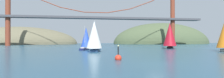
# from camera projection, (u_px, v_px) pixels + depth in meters

# --- Properties ---
(ground_plane) EXTENTS (360.00, 360.00, 0.00)m
(ground_plane) POSITION_uv_depth(u_px,v_px,m) (156.00, 64.00, 26.75)
(ground_plane) COLOR navy
(headland_left) EXTENTS (87.54, 44.00, 26.61)m
(headland_left) POSITION_uv_depth(u_px,v_px,m) (19.00, 44.00, 150.78)
(headland_left) COLOR #6B664C
(headland_left) RESTS_ON ground_plane
(headland_right) EXTENTS (84.03, 44.00, 35.35)m
(headland_right) POSITION_uv_depth(u_px,v_px,m) (162.00, 44.00, 169.82)
(headland_right) COLOR #4C5B3D
(headland_right) RESTS_ON ground_plane
(suspension_bridge) EXTENTS (135.44, 6.00, 36.10)m
(suspension_bridge) POSITION_uv_depth(u_px,v_px,m) (96.00, 17.00, 120.53)
(suspension_bridge) COLOR brown
(suspension_bridge) RESTS_ON ground_plane
(sailboat_white_mainsail) EXTENTS (5.12, 8.22, 8.59)m
(sailboat_white_mainsail) POSITION_uv_depth(u_px,v_px,m) (94.00, 36.00, 54.21)
(sailboat_white_mainsail) COLOR navy
(sailboat_white_mainsail) RESTS_ON ground_plane
(sailboat_blue_spinnaker) EXTENTS (4.46, 6.76, 7.73)m
(sailboat_blue_spinnaker) POSITION_uv_depth(u_px,v_px,m) (86.00, 38.00, 65.10)
(sailboat_blue_spinnaker) COLOR #191E4C
(sailboat_blue_spinnaker) RESTS_ON ground_plane
(sailboat_crimson_sail) EXTENTS (7.18, 9.00, 10.75)m
(sailboat_crimson_sail) POSITION_uv_depth(u_px,v_px,m) (170.00, 35.00, 75.27)
(sailboat_crimson_sail) COLOR black
(sailboat_crimson_sail) RESTS_ON ground_plane
(channel_buoy) EXTENTS (1.10, 1.10, 2.64)m
(channel_buoy) POSITION_uv_depth(u_px,v_px,m) (118.00, 58.00, 31.82)
(channel_buoy) COLOR red
(channel_buoy) RESTS_ON ground_plane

